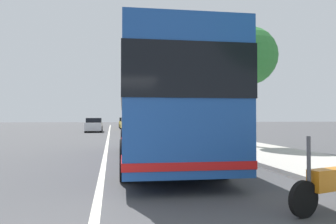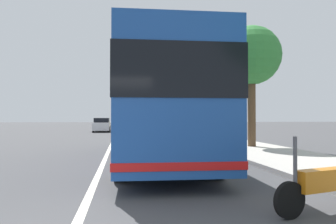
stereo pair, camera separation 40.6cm
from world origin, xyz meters
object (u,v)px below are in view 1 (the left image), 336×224
(car_side_street, at_px, (94,125))
(roadside_tree_mid_block, at_px, (248,57))
(car_behind_bus, at_px, (128,124))
(coach_bus, at_px, (159,104))
(car_ahead_same_lane, at_px, (125,123))
(car_far_distant, at_px, (132,126))

(car_side_street, xyz_separation_m, roadside_tree_mid_block, (-20.54, -8.45, 3.78))
(car_behind_bus, bearing_deg, roadside_tree_mid_block, -175.04)
(coach_bus, height_order, roadside_tree_mid_block, roadside_tree_mid_block)
(car_ahead_same_lane, bearing_deg, roadside_tree_mid_block, -171.79)
(car_far_distant, bearing_deg, roadside_tree_mid_block, -164.06)
(roadside_tree_mid_block, bearing_deg, car_behind_bus, 9.36)
(car_side_street, distance_m, roadside_tree_mid_block, 22.53)
(car_behind_bus, bearing_deg, car_ahead_same_lane, -3.62)
(car_far_distant, height_order, car_behind_bus, car_behind_bus)
(car_behind_bus, bearing_deg, coach_bus, 174.61)
(coach_bus, bearing_deg, car_behind_bus, 0.85)
(car_ahead_same_lane, relative_size, roadside_tree_mid_block, 0.76)
(car_far_distant, xyz_separation_m, car_behind_bus, (9.90, -0.18, 0.01))
(coach_bus, xyz_separation_m, car_side_street, (24.18, 3.50, -1.29))
(car_behind_bus, bearing_deg, car_side_street, 142.94)
(car_behind_bus, distance_m, roadside_tree_mid_block, 27.45)
(coach_bus, xyz_separation_m, roadside_tree_mid_block, (3.64, -4.95, 2.49))
(coach_bus, xyz_separation_m, car_ahead_same_lane, (38.80, -0.41, -1.26))
(car_ahead_same_lane, bearing_deg, coach_bus, -179.75)
(roadside_tree_mid_block, bearing_deg, car_far_distant, 15.21)
(car_ahead_same_lane, bearing_deg, car_far_distant, -179.34)
(car_side_street, bearing_deg, car_behind_bus, 147.15)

